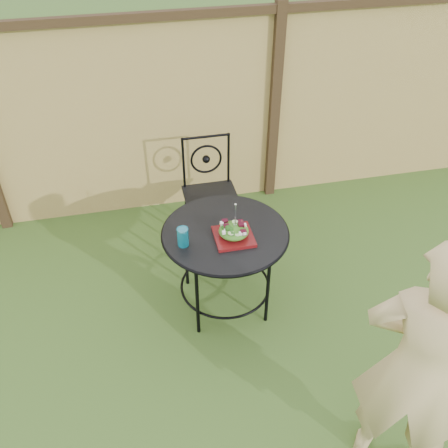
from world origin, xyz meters
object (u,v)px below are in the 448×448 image
patio_chair (210,189)px  diner (419,371)px  patio_table (225,246)px  salad_plate (234,237)px

patio_chair → diner: size_ratio=0.56×
patio_table → diner: bearing=-65.0°
patio_chair → salad_plate: (-0.01, -0.94, 0.23)m
diner → patio_chair: bearing=-34.7°
patio_table → salad_plate: 0.18m
salad_plate → patio_table: bearing=115.9°
patio_chair → diner: diner is taller
diner → salad_plate: 1.50m
patio_table → salad_plate: size_ratio=3.42×
patio_table → patio_chair: 0.86m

